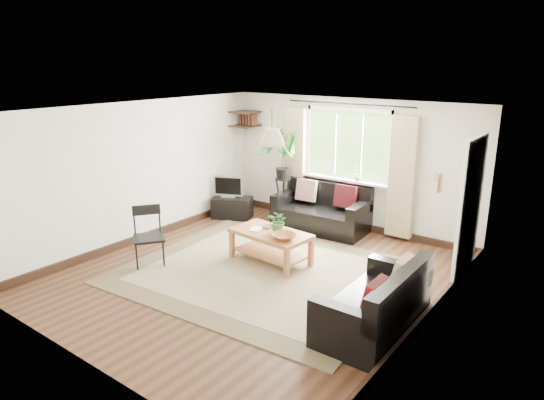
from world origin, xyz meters
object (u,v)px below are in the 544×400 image
Objects in this scene: tv_stand at (232,207)px; folding_chair at (149,239)px; palm_stand at (283,175)px; coffee_table at (271,247)px; sofa_right at (374,299)px; sofa_back at (321,209)px.

folding_chair is (0.63, -2.59, 0.26)m from tv_stand.
palm_stand is (0.88, 0.51, 0.70)m from tv_stand.
coffee_table is at bearing -58.80° from tv_stand.
palm_stand is at bearing 31.31° from folding_chair.
folding_chair reaches higher than tv_stand.
sofa_right is 2.30m from coffee_table.
sofa_back is at bearing 14.85° from folding_chair.
sofa_right is 4.64m from tv_stand.
folding_chair is (-1.16, -3.03, 0.06)m from sofa_back.
sofa_right is 4.23m from palm_stand.
palm_stand reaches higher than tv_stand.
tv_stand is at bearing -170.17° from sofa_back.
coffee_table is (0.17, -1.77, -0.15)m from sofa_back.
tv_stand is (-1.96, 1.33, -0.05)m from coffee_table.
tv_stand is at bearing -118.14° from sofa_right.
sofa_back is 2.23× the size of tv_stand.
folding_chair is at bearing -83.28° from sofa_right.
palm_stand is at bearing 171.50° from sofa_back.
coffee_table is 1.61× the size of tv_stand.
palm_stand reaches higher than coffee_table.
palm_stand reaches higher than sofa_right.
sofa_right is at bearing -52.61° from sofa_back.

